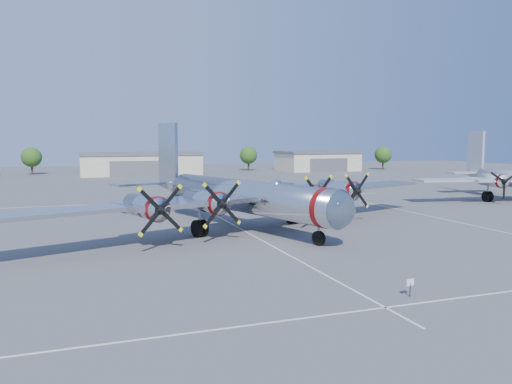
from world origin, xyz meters
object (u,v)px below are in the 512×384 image
object	(u,v)px
tree_east	(249,155)
twin_engine_east	(512,200)
main_bomber_b29	(237,227)
hangar_east	(317,161)
tree_far_east	(383,155)
hangar_center	(140,163)
info_placard	(410,284)
tree_west	(32,157)

from	to	relation	value
tree_east	twin_engine_east	bearing A→B (deg)	-80.37
tree_east	main_bomber_b29	bearing A→B (deg)	-109.37
hangar_east	tree_far_east	bearing A→B (deg)	-5.61
hangar_center	main_bomber_b29	size ratio (longest dim) A/B	0.61
tree_far_east	main_bomber_b29	bearing A→B (deg)	-131.35
hangar_east	tree_far_east	size ratio (longest dim) A/B	3.10
hangar_east	info_placard	world-z (taller)	hangar_east
twin_engine_east	info_placard	distance (m)	51.80
main_bomber_b29	info_placard	bearing A→B (deg)	-103.45
hangar_center	hangar_east	distance (m)	48.00
hangar_east	tree_west	bearing A→B (deg)	173.72
tree_west	tree_far_east	xyz separation A→B (m)	(93.00, -10.00, 0.00)
hangar_center	twin_engine_east	xyz separation A→B (m)	(43.07, -71.03, -2.71)
hangar_center	tree_west	distance (m)	26.30
tree_far_east	main_bomber_b29	size ratio (longest dim) A/B	0.14
tree_far_east	tree_east	bearing A→B (deg)	168.11
tree_west	twin_engine_east	distance (m)	104.42
hangar_east	twin_engine_east	bearing A→B (deg)	-93.97
main_bomber_b29	twin_engine_east	bearing A→B (deg)	-8.05
tree_east	info_placard	xyz separation A→B (m)	(-27.76, -108.93, -3.54)
tree_east	main_bomber_b29	size ratio (longest dim) A/B	0.14
tree_east	hangar_center	bearing A→B (deg)	-168.62
hangar_east	twin_engine_east	distance (m)	71.25
tree_east	tree_far_east	xyz separation A→B (m)	(38.00, -8.00, 0.00)
tree_far_east	info_placard	world-z (taller)	tree_far_east
tree_east	tree_far_east	world-z (taller)	same
hangar_center	tree_east	xyz separation A→B (m)	(30.00, 6.04, 1.51)
twin_engine_east	info_placard	xyz separation A→B (m)	(-40.83, -31.87, 0.68)
tree_east	twin_engine_east	size ratio (longest dim) A/B	0.22
tree_west	hangar_east	bearing A→B (deg)	-6.28
info_placard	twin_engine_east	bearing A→B (deg)	28.64
hangar_east	hangar_center	bearing A→B (deg)	-180.00
tree_west	twin_engine_east	world-z (taller)	tree_west
twin_engine_east	hangar_east	bearing A→B (deg)	94.94
tree_east	info_placard	bearing A→B (deg)	-104.30
hangar_center	main_bomber_b29	xyz separation A→B (m)	(0.03, -79.19, -2.71)
tree_west	info_placard	bearing A→B (deg)	-76.20
info_placard	main_bomber_b29	bearing A→B (deg)	85.99
hangar_east	tree_far_east	world-z (taller)	tree_far_east
tree_east	main_bomber_b29	distance (m)	90.44
tree_west	main_bomber_b29	bearing A→B (deg)	-73.99
tree_west	main_bomber_b29	world-z (taller)	tree_west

